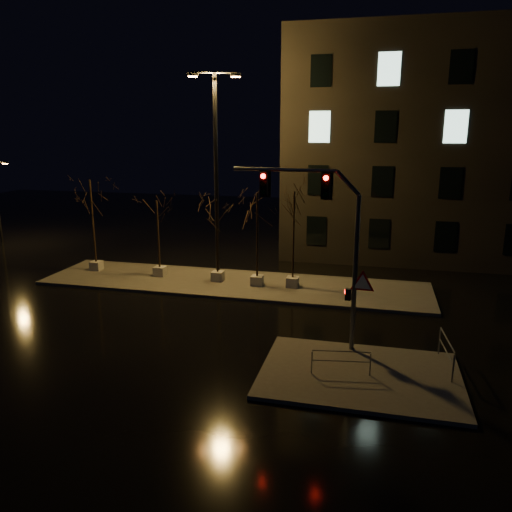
# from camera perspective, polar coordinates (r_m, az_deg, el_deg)

# --- Properties ---
(ground) EXTENTS (90.00, 90.00, 0.00)m
(ground) POSITION_cam_1_polar(r_m,az_deg,el_deg) (23.20, -6.88, -7.59)
(ground) COLOR black
(ground) RESTS_ON ground
(median) EXTENTS (22.00, 5.00, 0.15)m
(median) POSITION_cam_1_polar(r_m,az_deg,el_deg) (28.55, -2.68, -3.18)
(median) COLOR #494541
(median) RESTS_ON ground
(sidewalk_corner) EXTENTS (7.00, 5.00, 0.15)m
(sidewalk_corner) POSITION_cam_1_polar(r_m,az_deg,el_deg) (18.66, 11.75, -13.14)
(sidewalk_corner) COLOR #494541
(sidewalk_corner) RESTS_ON ground
(building) EXTENTS (25.00, 12.00, 15.00)m
(building) POSITION_cam_1_polar(r_m,az_deg,el_deg) (38.67, 23.49, 11.40)
(building) COLOR black
(building) RESTS_ON ground
(tree_0) EXTENTS (1.80, 1.80, 5.74)m
(tree_0) POSITION_cam_1_polar(r_m,az_deg,el_deg) (31.76, -18.32, 6.07)
(tree_0) COLOR #AEABA2
(tree_0) RESTS_ON median
(tree_1) EXTENTS (1.80, 1.80, 4.62)m
(tree_1) POSITION_cam_1_polar(r_m,az_deg,el_deg) (29.62, -11.21, 4.33)
(tree_1) COLOR #AEABA2
(tree_1) RESTS_ON median
(tree_2) EXTENTS (1.80, 1.80, 4.82)m
(tree_2) POSITION_cam_1_polar(r_m,az_deg,el_deg) (28.07, -4.52, 4.35)
(tree_2) COLOR #AEABA2
(tree_2) RESTS_ON median
(tree_3) EXTENTS (1.80, 1.80, 5.32)m
(tree_3) POSITION_cam_1_polar(r_m,az_deg,el_deg) (27.07, 0.14, 4.83)
(tree_3) COLOR #AEABA2
(tree_3) RESTS_ON median
(tree_4) EXTENTS (1.80, 1.80, 5.41)m
(tree_4) POSITION_cam_1_polar(r_m,az_deg,el_deg) (26.86, 4.34, 4.87)
(tree_4) COLOR #AEABA2
(tree_4) RESTS_ON median
(traffic_signal_mast) EXTENTS (5.73, 0.63, 7.02)m
(traffic_signal_mast) POSITION_cam_1_polar(r_m,az_deg,el_deg) (19.20, 8.09, 2.64)
(traffic_signal_mast) COLOR #53555A
(traffic_signal_mast) RESTS_ON sidewalk_corner
(streetlight_main) EXTENTS (2.80, 1.23, 11.47)m
(streetlight_main) POSITION_cam_1_polar(r_m,az_deg,el_deg) (28.20, -4.59, 10.44)
(streetlight_main) COLOR black
(streetlight_main) RESTS_ON median
(guard_rail_a) EXTENTS (2.06, 0.35, 0.90)m
(guard_rail_a) POSITION_cam_1_polar(r_m,az_deg,el_deg) (18.14, 9.70, -11.54)
(guard_rail_a) COLOR #53555A
(guard_rail_a) RESTS_ON sidewalk_corner
(guard_rail_b) EXTENTS (0.26, 2.33, 1.11)m
(guard_rail_b) POSITION_cam_1_polar(r_m,az_deg,el_deg) (19.60, 20.93, -9.90)
(guard_rail_b) COLOR #53555A
(guard_rail_b) RESTS_ON sidewalk_corner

